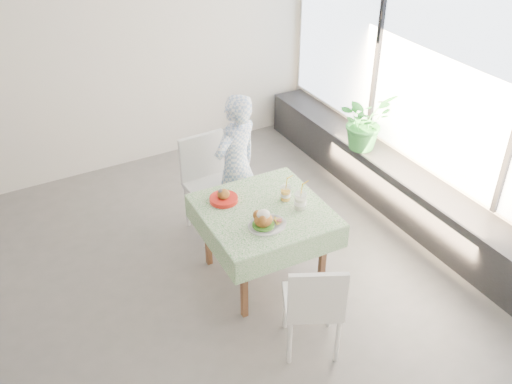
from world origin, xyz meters
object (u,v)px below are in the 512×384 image
chair_near (311,320)px  diner (236,167)px  potted_plant (365,121)px  main_dish (265,221)px  cafe_table (264,235)px  chair_far (213,203)px  juice_cup_orange (286,194)px

chair_near → diner: 1.73m
chair_near → potted_plant: bearing=43.8°
chair_near → main_dish: main_dish is taller
chair_near → diner: bearing=82.9°
cafe_table → chair_far: chair_far is taller
potted_plant → chair_far: bearing=178.2°
diner → juice_cup_orange: 0.73m
diner → potted_plant: size_ratio=2.34×
chair_near → diner: size_ratio=0.61×
chair_far → diner: diner is taller
chair_far → potted_plant: (1.80, -0.06, 0.51)m
chair_near → potted_plant: 2.54m
chair_far → chair_near: size_ratio=1.10×
juice_cup_orange → potted_plant: bearing=27.9°
chair_far → diner: size_ratio=0.67×
main_dish → chair_far: bearing=88.8°
main_dish → potted_plant: size_ratio=0.52×
juice_cup_orange → diner: bearing=99.4°
chair_far → chair_near: (0.00, -1.78, -0.03)m
potted_plant → chair_near: bearing=-136.2°
diner → potted_plant: diner is taller
diner → potted_plant: (1.59, 0.07, 0.08)m
cafe_table → juice_cup_orange: size_ratio=3.99×
main_dish → potted_plant: potted_plant is taller
chair_far → chair_near: bearing=-89.8°
cafe_table → diner: bearing=81.1°
chair_near → main_dish: (-0.03, 0.68, 0.52)m
chair_near → juice_cup_orange: bearing=71.1°
cafe_table → diner: diner is taller
diner → chair_near: bearing=62.9°
main_dish → potted_plant: 2.10m
juice_cup_orange → potted_plant: size_ratio=0.42×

